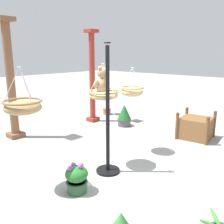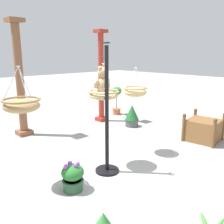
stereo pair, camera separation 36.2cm
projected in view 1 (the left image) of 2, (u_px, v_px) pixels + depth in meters
name	position (u px, v px, depth m)	size (l,w,h in m)	color
ground_plane	(118.00, 168.00, 4.68)	(40.00, 40.00, 0.00)	#9E9E99
display_pole_central	(108.00, 135.00, 4.39)	(0.44, 0.44, 2.33)	black
hanging_basket_with_teddy	(103.00, 95.00, 4.50)	(0.58, 0.58, 0.66)	tan
teddy_bear	(102.00, 82.00, 4.46)	(0.36, 0.32, 0.52)	tan
hanging_basket_left_high	(23.00, 106.00, 3.67)	(0.59, 0.59, 0.72)	#A37F51
hanging_basket_right_low	(132.00, 91.00, 5.17)	(0.50, 0.50, 0.61)	tan
greenhouse_pillar_left	(92.00, 79.00, 7.65)	(0.33, 0.33, 2.86)	#9E2D23
greenhouse_pillar_right	(11.00, 82.00, 6.10)	(0.39, 0.39, 2.99)	brown
wooden_planter_box	(196.00, 127.00, 6.30)	(0.90, 0.91, 0.71)	brown
potted_plant_flowering_red	(107.00, 98.00, 8.71)	(0.36, 0.36, 1.00)	#BC6042
potted_plant_small_succulent	(124.00, 115.00, 7.36)	(0.42, 0.42, 0.66)	#4C4C51
potted_plant_conical_shrub	(77.00, 178.00, 3.84)	(0.36, 0.36, 0.48)	#2D5638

